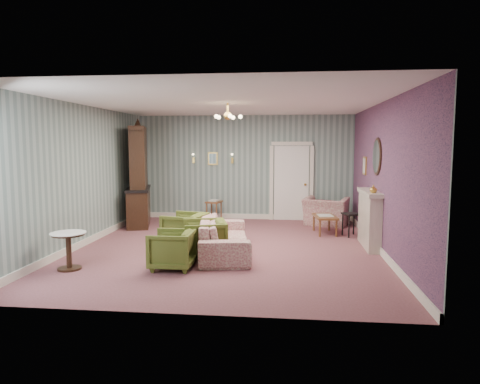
# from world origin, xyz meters

# --- Properties ---
(floor) EXTENTS (7.00, 7.00, 0.00)m
(floor) POSITION_xyz_m (0.00, 0.00, 0.00)
(floor) COLOR #804A50
(floor) RESTS_ON ground
(ceiling) EXTENTS (7.00, 7.00, 0.00)m
(ceiling) POSITION_xyz_m (0.00, 0.00, 2.90)
(ceiling) COLOR white
(ceiling) RESTS_ON ground
(wall_back) EXTENTS (6.00, 0.00, 6.00)m
(wall_back) POSITION_xyz_m (0.00, 3.50, 1.45)
(wall_back) COLOR slate
(wall_back) RESTS_ON ground
(wall_front) EXTENTS (6.00, 0.00, 6.00)m
(wall_front) POSITION_xyz_m (0.00, -3.50, 1.45)
(wall_front) COLOR slate
(wall_front) RESTS_ON ground
(wall_left) EXTENTS (0.00, 7.00, 7.00)m
(wall_left) POSITION_xyz_m (-3.00, 0.00, 1.45)
(wall_left) COLOR slate
(wall_left) RESTS_ON ground
(wall_right) EXTENTS (0.00, 7.00, 7.00)m
(wall_right) POSITION_xyz_m (3.00, 0.00, 1.45)
(wall_right) COLOR slate
(wall_right) RESTS_ON ground
(wall_right_floral) EXTENTS (0.00, 7.00, 7.00)m
(wall_right_floral) POSITION_xyz_m (2.98, 0.00, 1.45)
(wall_right_floral) COLOR #A35172
(wall_right_floral) RESTS_ON ground
(door) EXTENTS (1.12, 0.12, 2.16)m
(door) POSITION_xyz_m (1.30, 3.46, 1.08)
(door) COLOR white
(door) RESTS_ON floor
(olive_chair_a) EXTENTS (0.66, 0.70, 0.72)m
(olive_chair_a) POSITION_xyz_m (-0.74, -1.58, 0.36)
(olive_chair_a) COLOR #515D20
(olive_chair_a) RESTS_ON floor
(olive_chair_b) EXTENTS (0.89, 0.93, 0.78)m
(olive_chair_b) POSITION_xyz_m (-0.32, -0.84, 0.39)
(olive_chair_b) COLOR #515D20
(olive_chair_b) RESTS_ON floor
(olive_chair_c) EXTENTS (0.87, 0.90, 0.79)m
(olive_chair_c) POSITION_xyz_m (-0.88, -0.06, 0.39)
(olive_chair_c) COLOR #515D20
(olive_chair_c) RESTS_ON floor
(sofa_chintz) EXTENTS (1.01, 2.37, 0.90)m
(sofa_chintz) POSITION_xyz_m (-0.01, -0.46, 0.45)
(sofa_chintz) COLOR #903A48
(sofa_chintz) RESTS_ON floor
(wingback_chair) EXTENTS (1.25, 0.99, 0.96)m
(wingback_chair) POSITION_xyz_m (2.20, 2.78, 0.48)
(wingback_chair) COLOR #903A48
(wingback_chair) RESTS_ON floor
(dresser) EXTENTS (0.98, 1.71, 2.70)m
(dresser) POSITION_xyz_m (-2.65, 2.25, 1.35)
(dresser) COLOR black
(dresser) RESTS_ON floor
(fireplace) EXTENTS (0.30, 1.40, 1.16)m
(fireplace) POSITION_xyz_m (2.86, 0.40, 0.58)
(fireplace) COLOR beige
(fireplace) RESTS_ON floor
(mantel_vase) EXTENTS (0.15, 0.15, 0.15)m
(mantel_vase) POSITION_xyz_m (2.84, 0.00, 1.23)
(mantel_vase) COLOR gold
(mantel_vase) RESTS_ON fireplace
(oval_mirror) EXTENTS (0.04, 0.76, 0.84)m
(oval_mirror) POSITION_xyz_m (2.96, 0.40, 1.85)
(oval_mirror) COLOR white
(oval_mirror) RESTS_ON wall_right
(framed_print) EXTENTS (0.04, 0.34, 0.42)m
(framed_print) POSITION_xyz_m (2.97, 1.75, 1.60)
(framed_print) COLOR gold
(framed_print) RESTS_ON wall_right
(coffee_table) EXTENTS (0.58, 0.90, 0.43)m
(coffee_table) POSITION_xyz_m (2.07, 1.65, 0.22)
(coffee_table) COLOR brown
(coffee_table) RESTS_ON floor
(side_table_black) EXTENTS (0.46, 0.46, 0.54)m
(side_table_black) POSITION_xyz_m (2.65, 1.39, 0.27)
(side_table_black) COLOR black
(side_table_black) RESTS_ON floor
(pedestal_table) EXTENTS (0.74, 0.74, 0.64)m
(pedestal_table) POSITION_xyz_m (-2.44, -1.81, 0.32)
(pedestal_table) COLOR black
(pedestal_table) RESTS_ON floor
(nesting_table) EXTENTS (0.45, 0.53, 0.61)m
(nesting_table) POSITION_xyz_m (-0.80, 3.00, 0.30)
(nesting_table) COLOR brown
(nesting_table) RESTS_ON floor
(gilt_mirror_back) EXTENTS (0.28, 0.06, 0.36)m
(gilt_mirror_back) POSITION_xyz_m (-0.90, 3.46, 1.70)
(gilt_mirror_back) COLOR gold
(gilt_mirror_back) RESTS_ON wall_back
(sconce_left) EXTENTS (0.16, 0.12, 0.30)m
(sconce_left) POSITION_xyz_m (-1.45, 3.44, 1.70)
(sconce_left) COLOR gold
(sconce_left) RESTS_ON wall_back
(sconce_right) EXTENTS (0.16, 0.12, 0.30)m
(sconce_right) POSITION_xyz_m (-0.35, 3.44, 1.70)
(sconce_right) COLOR gold
(sconce_right) RESTS_ON wall_back
(chandelier) EXTENTS (0.56, 0.56, 0.36)m
(chandelier) POSITION_xyz_m (0.00, 0.00, 2.63)
(chandelier) COLOR gold
(chandelier) RESTS_ON ceiling
(burgundy_cushion) EXTENTS (0.41, 0.28, 0.39)m
(burgundy_cushion) POSITION_xyz_m (2.15, 2.63, 0.48)
(burgundy_cushion) COLOR maroon
(burgundy_cushion) RESTS_ON wingback_chair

